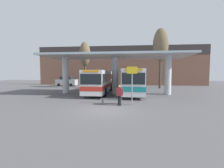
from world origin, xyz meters
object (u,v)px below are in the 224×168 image
(info_sign_platform, at_px, (132,78))
(poplar_tree_behind_right, at_px, (85,55))
(pedestrian_waiting, at_px, (120,93))
(transit_bus_center_bay, at_px, (133,80))
(parked_car_street, at_px, (67,81))
(transit_bus_left_bay, at_px, (100,81))
(poplar_tree_behind_left, at_px, (161,45))
(waiting_bench_near_pillar, at_px, (111,100))

(info_sign_platform, distance_m, poplar_tree_behind_right, 18.01)
(pedestrian_waiting, xyz_separation_m, poplar_tree_behind_right, (-7.45, 15.84, 5.29))
(transit_bus_center_bay, height_order, parked_car_street, transit_bus_center_bay)
(pedestrian_waiting, height_order, poplar_tree_behind_right, poplar_tree_behind_right)
(transit_bus_left_bay, relative_size, info_sign_platform, 3.36)
(poplar_tree_behind_left, bearing_deg, pedestrian_waiting, -112.83)
(transit_bus_left_bay, height_order, poplar_tree_behind_left, poplar_tree_behind_left)
(waiting_bench_near_pillar, relative_size, info_sign_platform, 0.59)
(transit_bus_center_bay, distance_m, info_sign_platform, 7.95)
(transit_bus_center_bay, xyz_separation_m, pedestrian_waiting, (-1.47, -8.40, -0.76))
(waiting_bench_near_pillar, bearing_deg, poplar_tree_behind_right, 113.67)
(transit_bus_center_bay, distance_m, pedestrian_waiting, 8.56)
(pedestrian_waiting, bearing_deg, waiting_bench_near_pillar, 166.88)
(transit_bus_left_bay, bearing_deg, info_sign_platform, 118.37)
(transit_bus_center_bay, height_order, pedestrian_waiting, transit_bus_center_bay)
(transit_bus_center_bay, bearing_deg, transit_bus_left_bay, 3.43)
(info_sign_platform, relative_size, poplar_tree_behind_right, 0.37)
(poplar_tree_behind_right, bearing_deg, info_sign_platform, -61.02)
(waiting_bench_near_pillar, bearing_deg, transit_bus_left_bay, 107.04)
(poplar_tree_behind_left, bearing_deg, transit_bus_left_bay, -142.27)
(transit_bus_center_bay, height_order, info_sign_platform, info_sign_platform)
(transit_bus_left_bay, xyz_separation_m, transit_bus_center_bay, (4.60, 0.10, 0.07))
(poplar_tree_behind_left, bearing_deg, poplar_tree_behind_right, -179.80)
(transit_bus_left_bay, relative_size, pedestrian_waiting, 6.44)
(transit_bus_center_bay, distance_m, parked_car_street, 17.93)
(info_sign_platform, xyz_separation_m, poplar_tree_behind_left, (5.64, 15.41, 5.52))
(info_sign_platform, height_order, poplar_tree_behind_left, poplar_tree_behind_left)
(info_sign_platform, height_order, pedestrian_waiting, info_sign_platform)
(waiting_bench_near_pillar, xyz_separation_m, info_sign_platform, (1.83, -0.12, 1.99))
(parked_car_street, bearing_deg, pedestrian_waiting, -52.47)
(info_sign_platform, bearing_deg, poplar_tree_behind_right, 118.98)
(pedestrian_waiting, distance_m, poplar_tree_behind_left, 18.54)
(parked_car_street, bearing_deg, transit_bus_center_bay, -33.52)
(transit_bus_center_bay, relative_size, parked_car_street, 2.57)
(info_sign_platform, bearing_deg, parked_car_street, 125.91)
(transit_bus_center_bay, distance_m, poplar_tree_behind_left, 10.96)
(poplar_tree_behind_left, relative_size, parked_car_street, 2.35)
(waiting_bench_near_pillar, xyz_separation_m, poplar_tree_behind_left, (7.47, 15.29, 7.51))
(waiting_bench_near_pillar, bearing_deg, info_sign_platform, -3.85)
(transit_bus_left_bay, distance_m, info_sign_platform, 8.88)
(info_sign_platform, relative_size, parked_car_street, 0.71)
(waiting_bench_near_pillar, xyz_separation_m, parked_car_street, (-11.88, 18.81, 0.67))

